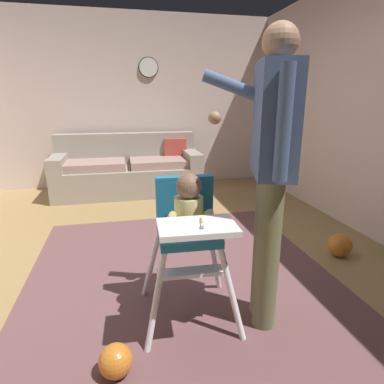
{
  "coord_description": "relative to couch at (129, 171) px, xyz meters",
  "views": [
    {
      "loc": [
        -0.24,
        -2.36,
        1.36
      ],
      "look_at": [
        0.19,
        -0.42,
        0.79
      ],
      "focal_mm": 30.38,
      "sensor_mm": 36.0,
      "label": 1
    }
  ],
  "objects": [
    {
      "name": "adult_standing",
      "position": [
        0.72,
        -3.19,
        0.66
      ],
      "size": [
        0.5,
        0.59,
        1.74
      ],
      "rotation": [
        0.0,
        0.0,
        2.85
      ],
      "color": "#696A48",
      "rests_on": "ground"
    },
    {
      "name": "toy_ball_second",
      "position": [
        -0.19,
        -3.45,
        -0.24
      ],
      "size": [
        0.17,
        0.17,
        0.17
      ],
      "primitive_type": "sphere",
      "color": "orange",
      "rests_on": "ground"
    },
    {
      "name": "wall_clock",
      "position": [
        0.39,
        0.48,
        1.49
      ],
      "size": [
        0.3,
        0.04,
        0.3
      ],
      "color": "white"
    },
    {
      "name": "couch",
      "position": [
        0.0,
        0.0,
        0.0
      ],
      "size": [
        2.11,
        0.86,
        0.86
      ],
      "rotation": [
        0.0,
        0.0,
        -1.57
      ],
      "color": "gray",
      "rests_on": "ground"
    },
    {
      "name": "toy_ball",
      "position": [
        1.77,
        -2.53,
        -0.23
      ],
      "size": [
        0.21,
        0.21,
        0.21
      ],
      "primitive_type": "sphere",
      "color": "orange",
      "rests_on": "ground"
    },
    {
      "name": "ground",
      "position": [
        0.14,
        -2.48,
        -0.38
      ],
      "size": [
        5.96,
        7.55,
        0.1
      ],
      "primitive_type": "cube",
      "color": "#987A49"
    },
    {
      "name": "area_rug",
      "position": [
        0.31,
        -2.54,
        -0.33
      ],
      "size": [
        2.37,
        2.61,
        0.01
      ],
      "primitive_type": "cube",
      "color": "brown",
      "rests_on": "ground"
    },
    {
      "name": "high_chair",
      "position": [
        0.27,
        -3.06,
        0.32
      ],
      "size": [
        0.63,
        0.75,
        0.96
      ],
      "rotation": [
        0.0,
        0.0,
        -1.62
      ],
      "color": "white",
      "rests_on": "ground"
    },
    {
      "name": "wall_far",
      "position": [
        0.14,
        0.52,
        0.98
      ],
      "size": [
        5.16,
        0.06,
        2.61
      ],
      "primitive_type": "cube",
      "color": "beige",
      "rests_on": "ground"
    }
  ]
}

